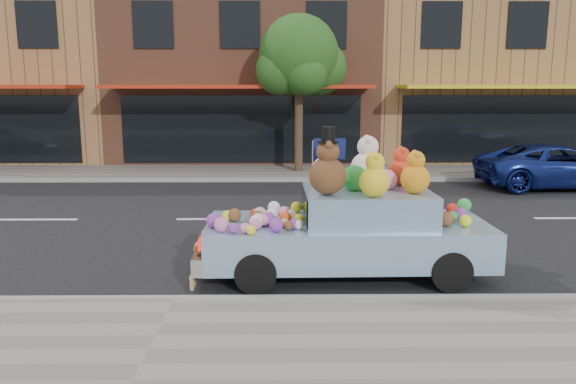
{
  "coord_description": "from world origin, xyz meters",
  "views": [
    {
      "loc": [
        1.45,
        -12.16,
        2.91
      ],
      "look_at": [
        1.54,
        -3.36,
        1.25
      ],
      "focal_mm": 35.0,
      "sensor_mm": 36.0,
      "label": 1
    }
  ],
  "objects": [
    {
      "name": "storefront_right",
      "position": [
        10.0,
        11.97,
        3.64
      ],
      "size": [
        10.0,
        9.8,
        7.3
      ],
      "color": "olive",
      "rests_on": "ground"
    },
    {
      "name": "street_tree",
      "position": [
        2.03,
        6.55,
        3.69
      ],
      "size": [
        3.0,
        2.7,
        5.22
      ],
      "color": "#38281C",
      "rests_on": "ground"
    },
    {
      "name": "art_car",
      "position": [
        2.48,
        -3.74,
        0.8
      ],
      "size": [
        4.51,
        1.84,
        2.34
      ],
      "rotation": [
        0.0,
        0.0,
        0.02
      ],
      "color": "black",
      "rests_on": "ground"
    },
    {
      "name": "far_kerb",
      "position": [
        0.0,
        5.0,
        0.07
      ],
      "size": [
        60.0,
        0.12,
        0.13
      ],
      "primitive_type": "cube",
      "color": "gray",
      "rests_on": "ground"
    },
    {
      "name": "near_sidewalk",
      "position": [
        0.0,
        -6.5,
        0.06
      ],
      "size": [
        60.0,
        3.0,
        0.12
      ],
      "primitive_type": "cube",
      "color": "gray",
      "rests_on": "ground"
    },
    {
      "name": "car_blue",
      "position": [
        9.44,
        3.86,
        0.63
      ],
      "size": [
        4.64,
        2.31,
        1.26
      ],
      "primitive_type": "imported",
      "rotation": [
        0.0,
        0.0,
        1.62
      ],
      "color": "navy",
      "rests_on": "ground"
    },
    {
      "name": "storefront_mid",
      "position": [
        0.0,
        11.97,
        3.64
      ],
      "size": [
        10.0,
        9.8,
        7.3
      ],
      "color": "brown",
      "rests_on": "ground"
    },
    {
      "name": "near_kerb",
      "position": [
        0.0,
        -5.0,
        0.07
      ],
      "size": [
        60.0,
        0.12,
        0.13
      ],
      "primitive_type": "cube",
      "color": "gray",
      "rests_on": "ground"
    },
    {
      "name": "far_sidewalk",
      "position": [
        0.0,
        6.5,
        0.06
      ],
      "size": [
        60.0,
        3.0,
        0.12
      ],
      "primitive_type": "cube",
      "color": "gray",
      "rests_on": "ground"
    },
    {
      "name": "storefront_left",
      "position": [
        -10.0,
        11.97,
        3.64
      ],
      "size": [
        10.0,
        9.8,
        7.3
      ],
      "color": "olive",
      "rests_on": "ground"
    },
    {
      "name": "ground",
      "position": [
        0.0,
        0.0,
        0.0
      ],
      "size": [
        120.0,
        120.0,
        0.0
      ],
      "primitive_type": "plane",
      "color": "black",
      "rests_on": "ground"
    }
  ]
}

